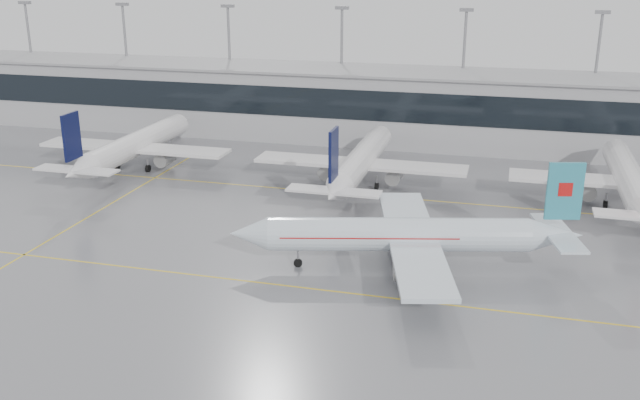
# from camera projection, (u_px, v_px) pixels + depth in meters

# --- Properties ---
(ground) EXTENTS (320.00, 320.00, 0.00)m
(ground) POSITION_uv_depth(u_px,v_px,m) (288.00, 286.00, 69.71)
(ground) COLOR slate
(ground) RESTS_ON ground
(taxi_line_main) EXTENTS (120.00, 0.25, 0.01)m
(taxi_line_main) POSITION_uv_depth(u_px,v_px,m) (288.00, 286.00, 69.71)
(taxi_line_main) COLOR yellow
(taxi_line_main) RESTS_ON ground
(taxi_line_north) EXTENTS (120.00, 0.25, 0.01)m
(taxi_line_north) POSITION_uv_depth(u_px,v_px,m) (354.00, 194.00, 97.18)
(taxi_line_north) COLOR yellow
(taxi_line_north) RESTS_ON ground
(taxi_line_cross) EXTENTS (0.25, 60.00, 0.01)m
(taxi_line_cross) POSITION_uv_depth(u_px,v_px,m) (99.00, 210.00, 90.85)
(taxi_line_cross) COLOR yellow
(taxi_line_cross) RESTS_ON ground
(terminal) EXTENTS (180.00, 15.00, 12.00)m
(terminal) POSITION_uv_depth(u_px,v_px,m) (394.00, 107.00, 124.57)
(terminal) COLOR #9C9CA0
(terminal) RESTS_ON ground
(terminal_glass) EXTENTS (180.00, 0.20, 5.00)m
(terminal_glass) POSITION_uv_depth(u_px,v_px,m) (387.00, 107.00, 117.18)
(terminal_glass) COLOR black
(terminal_glass) RESTS_ON ground
(terminal_roof) EXTENTS (182.00, 16.00, 0.40)m
(terminal_roof) POSITION_uv_depth(u_px,v_px,m) (396.00, 71.00, 122.60)
(terminal_roof) COLOR gray
(terminal_roof) RESTS_ON ground
(light_masts) EXTENTS (156.40, 1.00, 22.60)m
(light_masts) POSITION_uv_depth(u_px,v_px,m) (401.00, 60.00, 127.73)
(light_masts) COLOR gray
(light_masts) RESTS_ON ground
(air_canada_jet) EXTENTS (35.87, 29.09, 11.36)m
(air_canada_jet) POSITION_uv_depth(u_px,v_px,m) (411.00, 235.00, 72.76)
(air_canada_jet) COLOR silver
(air_canada_jet) RESTS_ON ground
(parked_jet_b) EXTENTS (29.64, 36.96, 11.72)m
(parked_jet_b) POSITION_uv_depth(u_px,v_px,m) (135.00, 145.00, 108.02)
(parked_jet_b) COLOR silver
(parked_jet_b) RESTS_ON ground
(parked_jet_c) EXTENTS (29.64, 36.96, 11.72)m
(parked_jet_c) POSITION_uv_depth(u_px,v_px,m) (360.00, 161.00, 99.38)
(parked_jet_c) COLOR silver
(parked_jet_c) RESTS_ON ground
(parked_jet_d) EXTENTS (29.64, 36.96, 11.72)m
(parked_jet_d) POSITION_uv_depth(u_px,v_px,m) (629.00, 180.00, 90.73)
(parked_jet_d) COLOR silver
(parked_jet_d) RESTS_ON ground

